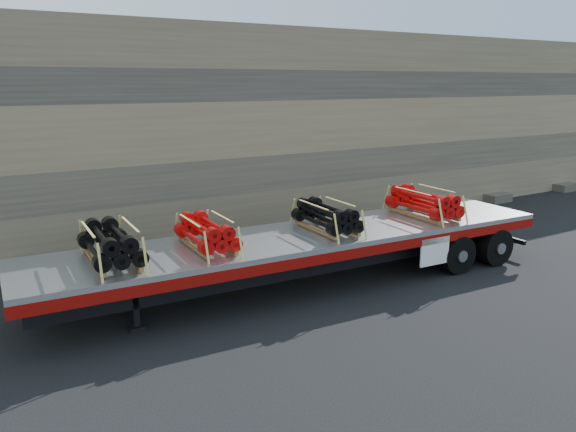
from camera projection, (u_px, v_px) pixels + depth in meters
name	position (u px, v px, depth m)	size (l,w,h in m)	color
ground	(344.00, 282.00, 15.02)	(120.00, 120.00, 0.00)	black
rock_wall	(235.00, 132.00, 19.60)	(44.00, 3.00, 7.00)	#7A6B54
trailer	(305.00, 260.00, 14.60)	(14.06, 2.70, 1.41)	#B0B3B8
bundle_front	(111.00, 245.00, 12.09)	(1.08, 2.15, 0.76)	black
bundle_midfront	(207.00, 234.00, 13.12)	(0.97, 1.95, 0.69)	#B60A09
bundle_midrear	(327.00, 217.00, 14.66)	(1.00, 2.00, 0.71)	black
bundle_rear	(424.00, 203.00, 16.20)	(1.08, 2.16, 0.76)	#B60A09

